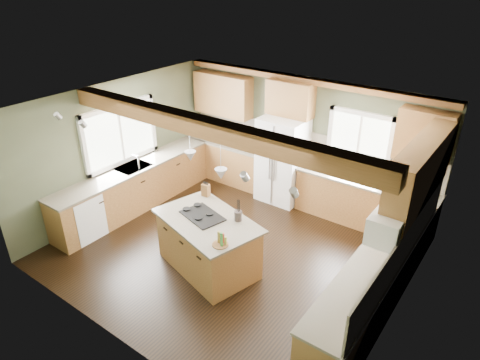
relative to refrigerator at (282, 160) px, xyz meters
The scene contains 37 objects.
floor 2.32m from the refrigerator, 81.95° to the right, with size 5.60×5.60×0.00m, color black.
ceiling 2.73m from the refrigerator, 81.95° to the right, with size 5.60×5.60×0.00m, color silver.
wall_back 0.63m from the refrigerator, 51.71° to the left, with size 5.60×5.60×0.00m, color #424833.
wall_left 3.30m from the refrigerator, 139.70° to the right, with size 5.00×5.00×0.00m, color #424833.
wall_right 3.78m from the refrigerator, 34.37° to the right, with size 5.00×5.00×0.00m, color #424833.
ceiling_beam 3.14m from the refrigerator, 83.67° to the right, with size 5.55×0.26×0.26m, color brown.
soffit_trim 1.69m from the refrigerator, 43.03° to the left, with size 5.55×0.20×0.10m, color brown.
backsplash_back 0.57m from the refrigerator, 50.58° to the left, with size 5.58×0.03×0.58m, color brown.
backsplash_right 3.73m from the refrigerator, 33.86° to the right, with size 0.03×3.70×0.58m, color brown.
base_cab_back_left 1.56m from the refrigerator, behind, with size 2.02×0.60×0.88m, color brown.
counter_back_left 1.49m from the refrigerator, behind, with size 2.06×0.64×0.04m, color #484035.
base_cab_back_right 1.85m from the refrigerator, ahead, with size 2.62×0.60×0.88m, color brown.
counter_back_right 1.79m from the refrigerator, ahead, with size 2.66×0.64×0.04m, color #484035.
base_cab_left 3.06m from the refrigerator, 136.74° to the right, with size 0.60×3.70×0.88m, color brown.
counter_left 3.02m from the refrigerator, 136.74° to the right, with size 0.64×3.74×0.04m, color #484035.
base_cab_right 3.51m from the refrigerator, 36.47° to the right, with size 0.60×3.70×0.88m, color brown.
counter_right 3.48m from the refrigerator, 36.47° to the right, with size 0.64×3.74×0.04m, color #484035.
upper_cab_back_left 2.00m from the refrigerator, behind, with size 1.40×0.35×0.90m, color brown.
upper_cab_over_fridge 1.27m from the refrigerator, 90.00° to the left, with size 0.96×0.35×0.70m, color brown.
upper_cab_right 3.34m from the refrigerator, 22.64° to the right, with size 0.35×2.20×0.90m, color brown.
upper_cab_back_corner 2.81m from the refrigerator, ahead, with size 0.90×0.35×0.90m, color brown.
window_left 3.30m from the refrigerator, 140.15° to the right, with size 0.04×1.60×1.05m, color white.
window_back 1.63m from the refrigerator, 13.94° to the left, with size 1.10×0.04×1.00m, color white.
sink 3.02m from the refrigerator, 136.74° to the right, with size 0.50×0.65×0.03m, color #262628.
faucet 2.90m from the refrigerator, 134.30° to the right, with size 0.02×0.02×0.28m, color #B2B2B7.
dishwasher 4.05m from the refrigerator, 123.02° to the right, with size 0.60×0.60×0.84m, color white.
oven 4.40m from the refrigerator, 50.38° to the right, with size 0.60×0.72×0.84m, color white.
microwave 3.66m from the refrigerator, 37.00° to the right, with size 0.40×0.70×0.38m, color white.
pendant_left 2.78m from the refrigerator, 92.84° to the right, with size 0.18×0.18×0.16m, color #B2B2B7.
pendant_right 3.04m from the refrigerator, 77.14° to the right, with size 0.18×0.18×0.16m, color #B2B2B7.
refrigerator is the anchor object (origin of this frame).
island 2.76m from the refrigerator, 84.58° to the right, with size 1.60×0.98×0.88m, color brown.
island_top 2.72m from the refrigerator, 84.58° to the right, with size 1.70×1.08×0.04m, color #484035.
cooktop 2.67m from the refrigerator, 87.26° to the right, with size 0.69×0.46×0.02m, color black.
knife_block 2.14m from the refrigerator, 97.17° to the right, with size 0.13×0.10×0.22m, color brown.
utensil_crock 2.52m from the refrigerator, 74.83° to the right, with size 0.12×0.12×0.17m, color #403733.
bottle_tray 3.23m from the refrigerator, 74.82° to the right, with size 0.24×0.24×0.22m, color brown, non-canonical shape.
Camera 1 is at (3.75, -4.91, 4.55)m, focal length 32.00 mm.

